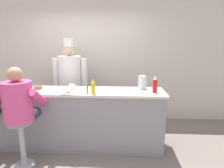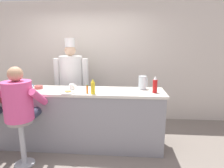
% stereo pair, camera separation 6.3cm
% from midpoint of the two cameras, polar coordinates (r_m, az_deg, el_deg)
% --- Properties ---
extents(ground_plane, '(20.00, 20.00, 0.00)m').
position_cam_midpoint_polar(ground_plane, '(3.30, -13.09, -20.29)').
color(ground_plane, slate).
extents(wall_back, '(10.00, 0.06, 2.70)m').
position_cam_midpoint_polar(wall_back, '(4.43, -7.90, 6.73)').
color(wall_back, beige).
rests_on(wall_back, ground_plane).
extents(diner_counter, '(3.03, 0.63, 1.00)m').
position_cam_midpoint_polar(diner_counter, '(3.34, -11.96, -10.16)').
color(diner_counter, gray).
rests_on(diner_counter, ground_plane).
extents(ketchup_bottle_red, '(0.07, 0.07, 0.27)m').
position_cam_midpoint_polar(ketchup_bottle_red, '(3.01, 12.36, -0.23)').
color(ketchup_bottle_red, red).
rests_on(ketchup_bottle_red, diner_counter).
extents(mustard_bottle_yellow, '(0.06, 0.06, 0.23)m').
position_cam_midpoint_polar(mustard_bottle_yellow, '(2.87, -6.41, -0.94)').
color(mustard_bottle_yellow, yellow).
rests_on(mustard_bottle_yellow, diner_counter).
extents(hot_sauce_bottle_orange, '(0.03, 0.03, 0.14)m').
position_cam_midpoint_polar(hot_sauce_bottle_orange, '(2.92, -8.13, -1.64)').
color(hot_sauce_bottle_orange, orange).
rests_on(hot_sauce_bottle_orange, diner_counter).
extents(water_pitcher_clear, '(0.15, 0.13, 0.23)m').
position_cam_midpoint_polar(water_pitcher_clear, '(3.22, 8.62, 0.48)').
color(water_pitcher_clear, silver).
rests_on(water_pitcher_clear, diner_counter).
extents(breakfast_plate, '(0.24, 0.24, 0.05)m').
position_cam_midpoint_polar(breakfast_plate, '(3.01, -13.89, -2.50)').
color(breakfast_plate, white).
rests_on(breakfast_plate, diner_counter).
extents(cereal_bowl, '(0.14, 0.14, 0.05)m').
position_cam_midpoint_polar(cereal_bowl, '(3.45, -22.16, -1.00)').
color(cereal_bowl, '#B24C47').
rests_on(cereal_bowl, diner_counter).
extents(coffee_mug_blue, '(0.13, 0.08, 0.08)m').
position_cam_midpoint_polar(coffee_mug_blue, '(3.53, -24.60, -0.68)').
color(coffee_mug_blue, '#4C7AB2').
rests_on(coffee_mug_blue, diner_counter).
extents(coffee_mug_white, '(0.14, 0.09, 0.10)m').
position_cam_midpoint_polar(coffee_mug_white, '(3.21, -12.69, -0.92)').
color(coffee_mug_white, white).
rests_on(coffee_mug_white, diner_counter).
extents(diner_seated_pink, '(0.59, 0.58, 1.45)m').
position_cam_midpoint_polar(diner_seated_pink, '(2.92, -26.91, -5.57)').
color(diner_seated_pink, '#B2B5BA').
rests_on(diner_seated_pink, ground_plane).
extents(cook_in_whites_near, '(0.73, 0.47, 1.87)m').
position_cam_midpoint_polar(cook_in_whites_near, '(4.02, -13.04, 1.39)').
color(cook_in_whites_near, '#232328').
rests_on(cook_in_whites_near, ground_plane).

